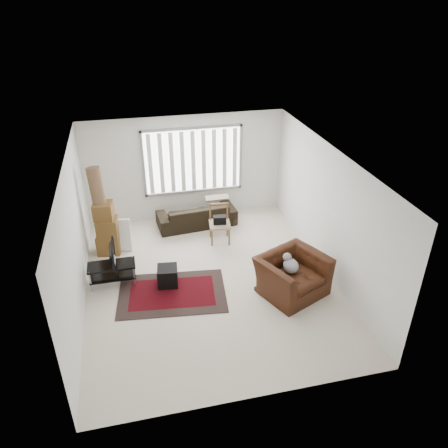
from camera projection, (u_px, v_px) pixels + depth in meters
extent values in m
plane|color=beige|center=(210.00, 281.00, 9.11)|extent=(6.00, 6.00, 0.00)
cube|color=white|center=(207.00, 159.00, 7.79)|extent=(5.00, 6.00, 0.02)
cube|color=white|center=(185.00, 168.00, 11.00)|extent=(5.00, 0.02, 2.70)
cube|color=white|center=(252.00, 331.00, 5.90)|extent=(5.00, 0.02, 2.70)
cube|color=white|center=(74.00, 240.00, 7.95)|extent=(0.02, 6.00, 2.70)
cube|color=white|center=(328.00, 212.00, 8.94)|extent=(0.02, 6.00, 2.70)
cube|color=white|center=(193.00, 160.00, 10.92)|extent=(2.40, 0.01, 1.60)
cube|color=gray|center=(193.00, 161.00, 10.90)|extent=(2.52, 0.06, 1.72)
cube|color=white|center=(193.00, 161.00, 10.87)|extent=(2.40, 0.02, 1.55)
cube|color=black|center=(172.00, 293.00, 8.75)|extent=(2.27, 1.65, 0.02)
cube|color=#44060C|center=(172.00, 293.00, 8.75)|extent=(1.78, 1.16, 0.00)
cube|color=black|center=(111.00, 265.00, 8.82)|extent=(0.95, 0.43, 0.04)
cube|color=black|center=(113.00, 276.00, 8.95)|extent=(0.91, 0.40, 0.03)
cylinder|color=#B2B2B7|center=(91.00, 282.00, 8.69)|extent=(0.03, 0.03, 0.48)
cylinder|color=#B2B2B7|center=(134.00, 276.00, 8.86)|extent=(0.03, 0.03, 0.48)
cylinder|color=#B2B2B7|center=(91.00, 272.00, 8.99)|extent=(0.03, 0.03, 0.48)
cylinder|color=#B2B2B7|center=(133.00, 267.00, 9.16)|extent=(0.03, 0.03, 0.48)
imported|color=black|center=(110.00, 255.00, 8.70)|extent=(0.10, 0.77, 0.44)
cube|color=black|center=(168.00, 276.00, 8.91)|extent=(0.45, 0.45, 0.40)
cube|color=brown|center=(109.00, 243.00, 10.00)|extent=(0.57, 0.53, 0.46)
cube|color=brown|center=(107.00, 227.00, 9.76)|extent=(0.52, 0.48, 0.41)
cube|color=brown|center=(103.00, 211.00, 9.60)|extent=(0.47, 0.47, 0.37)
cube|color=silver|center=(117.00, 236.00, 9.98)|extent=(0.63, 0.27, 0.78)
cylinder|color=brown|center=(101.00, 212.00, 9.64)|extent=(0.51, 0.69, 2.04)
imported|color=black|center=(197.00, 211.00, 11.04)|extent=(2.04, 1.03, 0.76)
cube|color=#8A765A|center=(220.00, 224.00, 10.30)|extent=(0.54, 0.54, 0.05)
cylinder|color=brown|center=(212.00, 237.00, 10.22)|extent=(0.04, 0.04, 0.45)
cylinder|color=brown|center=(229.00, 237.00, 10.26)|extent=(0.04, 0.04, 0.45)
cylinder|color=brown|center=(211.00, 229.00, 10.57)|extent=(0.04, 0.04, 0.45)
cylinder|color=brown|center=(227.00, 228.00, 10.61)|extent=(0.04, 0.04, 0.45)
cube|color=brown|center=(219.00, 204.00, 10.28)|extent=(0.46, 0.10, 0.06)
cube|color=brown|center=(210.00, 212.00, 10.36)|extent=(0.05, 0.05, 0.45)
cube|color=brown|center=(227.00, 211.00, 10.40)|extent=(0.05, 0.05, 0.45)
cube|color=black|center=(220.00, 220.00, 10.24)|extent=(0.32, 0.21, 0.19)
imported|color=#39190B|center=(292.00, 273.00, 8.58)|extent=(1.58, 1.50, 0.92)
ellipsoid|color=#59595B|center=(293.00, 267.00, 8.52)|extent=(0.37, 0.41, 0.23)
sphere|color=#59595B|center=(287.00, 257.00, 8.57)|extent=(0.17, 0.17, 0.17)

